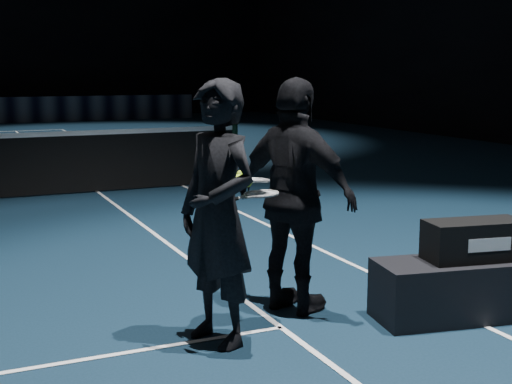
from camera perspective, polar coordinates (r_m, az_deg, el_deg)
net_post_right at (r=11.81m, az=-1.71°, el=3.41°), size 0.10×0.10×1.10m
player_bench at (r=5.70m, az=16.89°, el=-7.35°), size 1.56×0.76×0.45m
racket_bag at (r=5.61m, az=17.08°, el=-3.69°), size 0.79×0.45×0.30m
bag_signature at (r=5.49m, az=18.20°, el=-4.04°), size 0.34×0.07×0.10m
player_a at (r=4.81m, az=-3.07°, el=-1.74°), size 0.64×0.77×1.81m
player_b at (r=5.44m, az=3.19°, el=-0.39°), size 0.88×1.14×1.81m
racket_lower at (r=5.12m, az=0.44°, el=-0.14°), size 0.71×0.48×0.03m
racket_upper at (r=5.09m, az=-0.27°, el=0.97°), size 0.70×0.52×0.10m
tennis_balls at (r=4.96m, az=-1.08°, el=0.96°), size 0.12×0.10×0.12m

